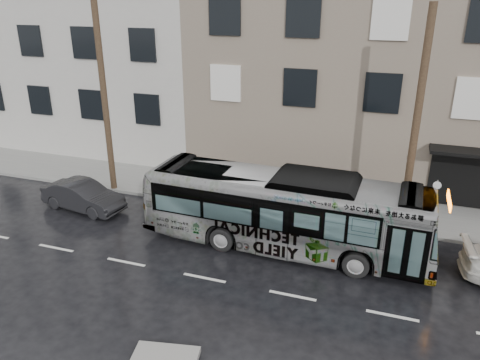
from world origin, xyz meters
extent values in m
plane|color=black|center=(0.00, 0.00, 0.00)|extent=(120.00, 120.00, 0.00)
cube|color=gray|center=(0.00, 4.90, 0.07)|extent=(90.00, 3.60, 0.15)
cube|color=#786E5D|center=(5.00, 12.70, 5.50)|extent=(20.00, 12.00, 11.00)
cube|color=#BAB7B0|center=(-18.00, 14.20, 8.00)|extent=(26.00, 15.00, 16.00)
cylinder|color=#4C3A26|center=(6.50, 3.30, 4.65)|extent=(0.30, 0.30, 9.00)
cylinder|color=#4C3A26|center=(-7.50, 3.30, 4.65)|extent=(0.30, 0.30, 9.00)
cylinder|color=slate|center=(7.60, 3.30, 1.35)|extent=(0.06, 0.06, 2.40)
imported|color=#B2B2B2|center=(2.10, 0.59, 1.57)|extent=(11.34, 2.98, 3.14)
imported|color=black|center=(-7.56, 0.93, 0.67)|extent=(4.21, 1.96, 1.34)
cube|color=#A29F9A|center=(0.55, -6.48, 0.09)|extent=(1.92, 1.14, 0.18)
camera|label=1|loc=(5.82, -15.42, 9.42)|focal=35.00mm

